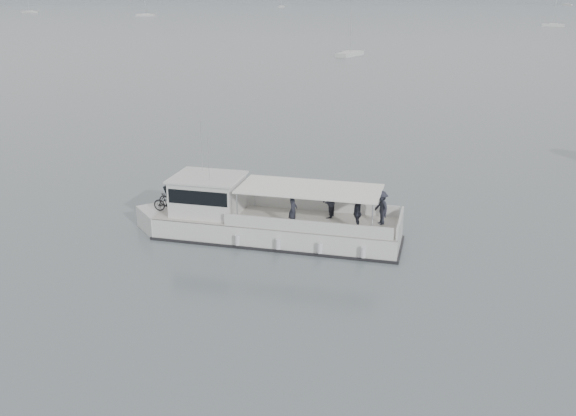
# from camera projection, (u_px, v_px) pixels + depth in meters

# --- Properties ---
(ground) EXTENTS (1400.00, 1400.00, 0.00)m
(ground) POSITION_uv_depth(u_px,v_px,m) (210.00, 231.00, 31.64)
(ground) COLOR slate
(ground) RESTS_ON ground
(tour_boat) EXTENTS (13.27, 4.44, 5.52)m
(tour_boat) POSITION_uv_depth(u_px,v_px,m) (254.00, 219.00, 30.55)
(tour_boat) COLOR silver
(tour_boat) RESTS_ON ground
(moored_fleet) EXTENTS (455.51, 332.19, 10.69)m
(moored_fleet) POSITION_uv_depth(u_px,v_px,m) (293.00, 17.00, 231.24)
(moored_fleet) COLOR silver
(moored_fleet) RESTS_ON ground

